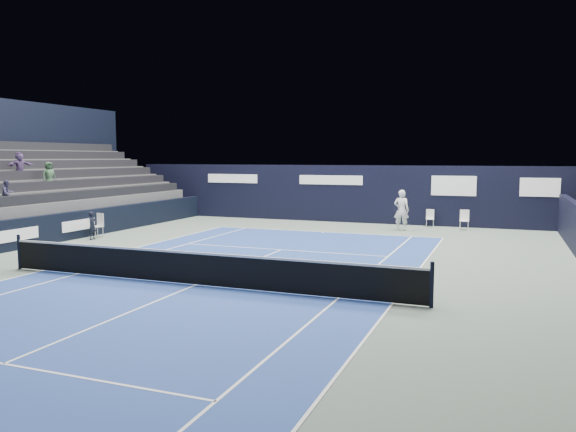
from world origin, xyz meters
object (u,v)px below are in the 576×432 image
at_px(line_judge_chair, 98,224).
at_px(tennis_net, 195,267).
at_px(folding_chair_back_a, 430,215).
at_px(folding_chair_back_b, 464,219).
at_px(tennis_player, 401,210).

xyz_separation_m(line_judge_chair, tennis_net, (8.82, -6.62, -0.10)).
height_order(folding_chair_back_a, folding_chair_back_b, folding_chair_back_b).
bearing_deg(tennis_net, folding_chair_back_a, 74.44).
bearing_deg(folding_chair_back_a, line_judge_chair, -151.66).
relative_size(folding_chair_back_a, tennis_player, 0.45).
xyz_separation_m(folding_chair_back_b, tennis_player, (-2.85, -1.29, 0.43)).
distance_m(folding_chair_back_a, folding_chair_back_b, 1.86).
xyz_separation_m(folding_chair_back_b, line_judge_chair, (-14.95, -8.53, 0.05)).
relative_size(folding_chair_back_b, line_judge_chair, 0.92).
bearing_deg(line_judge_chair, folding_chair_back_b, 45.98).
xyz_separation_m(tennis_net, tennis_player, (3.29, 13.86, 0.48)).
bearing_deg(folding_chair_back_b, tennis_net, -114.30).
height_order(folding_chair_back_a, tennis_net, tennis_net).
distance_m(folding_chair_back_a, tennis_player, 2.33).
bearing_deg(tennis_player, tennis_net, -103.37).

